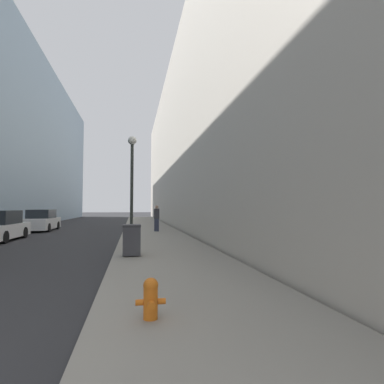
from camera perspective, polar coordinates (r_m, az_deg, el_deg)
name	(u,v)px	position (r m, az deg, el deg)	size (l,w,h in m)	color
sidewalk_right	(152,233)	(20.89, -7.59, -7.68)	(3.98, 60.00, 0.13)	gray
building_right_stone	(228,145)	(30.90, 6.87, 8.79)	(12.00, 60.00, 16.11)	beige
fire_hydrant	(151,297)	(4.89, -7.88, -19.28)	(0.46, 0.34, 0.62)	orange
trash_bin	(132,240)	(10.86, -11.41, -8.87)	(0.62, 0.69, 1.08)	#3D3D42
lamppost	(132,179)	(14.25, -11.38, 2.45)	(0.40, 0.40, 5.02)	#2D332D
parked_sedan_far	(42,221)	(25.77, -26.74, -4.97)	(1.89, 4.52, 1.62)	silver
pedestrian_on_sidewalk	(157,218)	(21.12, -6.76, -4.97)	(0.37, 0.24, 1.81)	#2D3347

